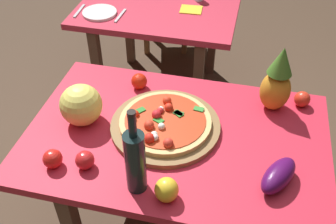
# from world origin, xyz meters

# --- Properties ---
(display_table) EXTENTS (1.29, 0.84, 0.72)m
(display_table) POSITION_xyz_m (0.00, 0.00, 0.64)
(display_table) COLOR brown
(display_table) RESTS_ON ground_plane
(background_table) EXTENTS (1.05, 0.79, 0.72)m
(background_table) POSITION_xyz_m (-0.38, 1.17, 0.62)
(background_table) COLOR brown
(background_table) RESTS_ON ground_plane
(pizza_board) EXTENTS (0.48, 0.48, 0.02)m
(pizza_board) POSITION_xyz_m (-0.05, 0.03, 0.74)
(pizza_board) COLOR brown
(pizza_board) RESTS_ON display_table
(pizza) EXTENTS (0.40, 0.40, 0.06)m
(pizza) POSITION_xyz_m (-0.06, 0.02, 0.76)
(pizza) COLOR #E0B16A
(pizza) RESTS_ON pizza_board
(wine_bottle) EXTENTS (0.08, 0.08, 0.37)m
(wine_bottle) POSITION_xyz_m (-0.08, -0.30, 0.87)
(wine_bottle) COLOR black
(wine_bottle) RESTS_ON display_table
(pineapple_left) EXTENTS (0.14, 0.14, 0.32)m
(pineapple_left) POSITION_xyz_m (0.39, 0.28, 0.87)
(pineapple_left) COLOR #C38021
(pineapple_left) RESTS_ON display_table
(melon) EXTENTS (0.18, 0.18, 0.18)m
(melon) POSITION_xyz_m (-0.42, -0.01, 0.82)
(melon) COLOR #E8DB60
(melon) RESTS_ON display_table
(bell_pepper) EXTENTS (0.09, 0.09, 0.10)m
(bell_pepper) POSITION_xyz_m (0.04, -0.33, 0.77)
(bell_pepper) COLOR yellow
(bell_pepper) RESTS_ON display_table
(eggplant) EXTENTS (0.17, 0.22, 0.09)m
(eggplant) POSITION_xyz_m (0.42, -0.17, 0.77)
(eggplant) COLOR #440D47
(eggplant) RESTS_ON display_table
(tomato_beside_pepper) EXTENTS (0.08, 0.08, 0.08)m
(tomato_beside_pepper) POSITION_xyz_m (-0.43, -0.28, 0.76)
(tomato_beside_pepper) COLOR red
(tomato_beside_pepper) RESTS_ON display_table
(tomato_by_bottle) EXTENTS (0.08, 0.08, 0.08)m
(tomato_by_bottle) POSITION_xyz_m (-0.31, -0.26, 0.76)
(tomato_by_bottle) COLOR red
(tomato_by_bottle) RESTS_ON display_table
(tomato_near_board) EXTENTS (0.08, 0.08, 0.08)m
(tomato_near_board) POSITION_xyz_m (-0.25, 0.28, 0.76)
(tomato_near_board) COLOR red
(tomato_near_board) RESTS_ON display_table
(tomato_at_corner) EXTENTS (0.07, 0.07, 0.07)m
(tomato_at_corner) POSITION_xyz_m (0.52, 0.32, 0.76)
(tomato_at_corner) COLOR red
(tomato_at_corner) RESTS_ON display_table
(dinner_plate) EXTENTS (0.22, 0.22, 0.02)m
(dinner_plate) POSITION_xyz_m (-0.71, 0.96, 0.73)
(dinner_plate) COLOR white
(dinner_plate) RESTS_ON background_table
(fork_utensil) EXTENTS (0.02, 0.18, 0.01)m
(fork_utensil) POSITION_xyz_m (-0.85, 0.96, 0.73)
(fork_utensil) COLOR silver
(fork_utensil) RESTS_ON background_table
(knife_utensil) EXTENTS (0.02, 0.18, 0.01)m
(knife_utensil) POSITION_xyz_m (-0.57, 0.96, 0.73)
(knife_utensil) COLOR silver
(knife_utensil) RESTS_ON background_table
(napkin_folded) EXTENTS (0.15, 0.13, 0.01)m
(napkin_folded) POSITION_xyz_m (-0.15, 1.15, 0.73)
(napkin_folded) COLOR yellow
(napkin_folded) RESTS_ON background_table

